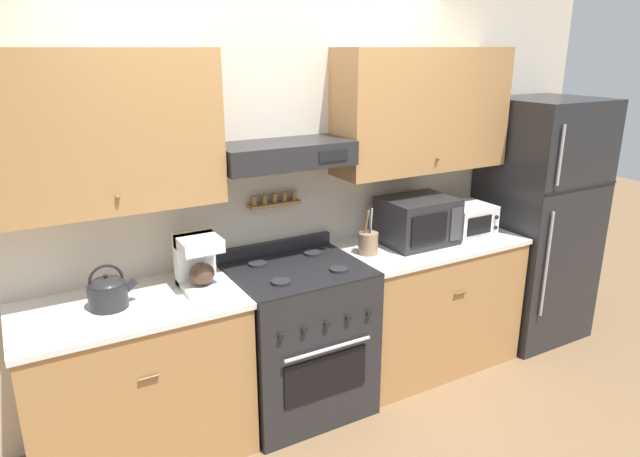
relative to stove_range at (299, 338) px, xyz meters
The scene contains 11 objects.
ground_plane 0.56m from the stove_range, 90.00° to the right, with size 16.00×16.00×0.00m, color brown.
wall_back 1.04m from the stove_range, 84.64° to the left, with size 5.20×0.46×2.55m.
counter_left 0.97m from the stove_range, behind, with size 1.15×0.66×0.92m.
counter_right 1.03m from the stove_range, ahead, with size 1.27×0.66×0.92m.
stove_range is the anchor object (origin of this frame).
refrigerator 2.10m from the stove_range, ahead, with size 0.76×0.70×1.84m.
tea_kettle 1.19m from the stove_range, behind, with size 0.25×0.20×0.23m.
coffee_maker 0.84m from the stove_range, behind, with size 0.22×0.26×0.29m.
microwave 1.11m from the stove_range, ahead, with size 0.47×0.38×0.31m.
utensil_crock 0.74m from the stove_range, ahead, with size 0.13×0.13×0.30m.
toaster_oven 1.47m from the stove_range, ahead, with size 0.33×0.31×0.21m.
Camera 1 is at (-1.44, -2.48, 2.18)m, focal length 32.00 mm.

